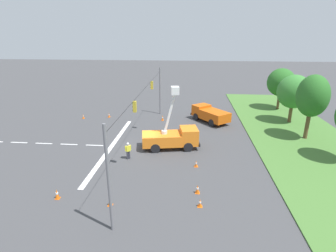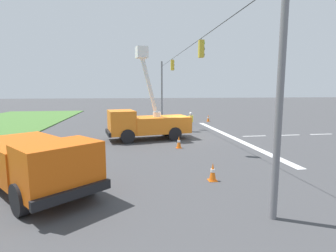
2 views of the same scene
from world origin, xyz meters
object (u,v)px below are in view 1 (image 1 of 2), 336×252
Objects in this scene: tree_far_west at (281,82)px; traffic_cone_far_right at (83,116)px; traffic_cone_foreground_right at (110,201)px; utility_truck_bucket_lift at (172,136)px; traffic_cone_near_bucket at (57,194)px; tree_centre at (313,96)px; traffic_cone_mid_left at (163,118)px; utility_truck_support_near at (210,114)px; traffic_cone_mid_right at (198,189)px; traffic_cone_far_left at (200,203)px; traffic_cone_lane_edge_b at (159,133)px; traffic_cone_lane_edge_a at (109,115)px; road_worker at (128,150)px; tree_west at (294,92)px; traffic_cone_foreground_left at (196,164)px.

traffic_cone_far_right is at bearing -75.59° from tree_far_west.
utility_truck_bucket_lift is at bearing 160.69° from traffic_cone_foreground_right.
traffic_cone_near_bucket is 1.19× the size of traffic_cone_far_right.
tree_centre is 19.23m from traffic_cone_mid_left.
utility_truck_support_near reaches higher than traffic_cone_far_right.
traffic_cone_mid_left is at bearing -89.29° from utility_truck_support_near.
traffic_cone_mid_right is at bearing -46.02° from tree_centre.
traffic_cone_far_left is (0.03, 10.81, -0.09)m from traffic_cone_near_bucket.
traffic_cone_lane_edge_b is at bearing 63.16° from traffic_cone_far_right.
traffic_cone_lane_edge_a is (6.84, -26.66, -4.16)m from tree_far_west.
road_worker is 2.22× the size of traffic_cone_lane_edge_b.
tree_far_west is 0.88× the size of tree_centre.
traffic_cone_lane_edge_b reaches higher than traffic_cone_far_right.
traffic_cone_mid_left is (-9.54, -2.11, -0.96)m from utility_truck_bucket_lift.
road_worker is at bearing -70.22° from tree_centre.
traffic_cone_lane_edge_b is (-13.53, 6.13, -0.01)m from traffic_cone_near_bucket.
traffic_cone_lane_edge_a is 10.99m from traffic_cone_lane_edge_b.
tree_west is 24.30m from road_worker.
traffic_cone_near_bucket reaches higher than traffic_cone_mid_right.
traffic_cone_mid_left is (-12.64, 2.06, -0.62)m from road_worker.
utility_truck_support_near is 8.87× the size of traffic_cone_foreground_right.
utility_truck_bucket_lift is at bearing -164.72° from traffic_cone_far_left.
traffic_cone_foreground_left is at bearing 32.00° from utility_truck_bucket_lift.
traffic_cone_lane_edge_b is (0.72, -17.55, -4.82)m from tree_centre.
traffic_cone_far_right is at bearing -163.21° from traffic_cone_near_bucket.
tree_far_west is 13.19m from tree_centre.
tree_centre reaches higher than utility_truck_support_near.
traffic_cone_mid_left reaches higher than traffic_cone_mid_right.
traffic_cone_mid_right is at bearing 14.74° from traffic_cone_mid_left.
tree_west reaches higher than traffic_cone_lane_edge_a.
tree_centre reaches higher than tree_far_west.
traffic_cone_lane_edge_a is 3.74m from traffic_cone_far_right.
traffic_cone_foreground_left is at bearing -8.54° from utility_truck_support_near.
traffic_cone_near_bucket is 1.19× the size of traffic_cone_lane_edge_a.
utility_truck_support_near is (-9.62, 4.66, -0.19)m from utility_truck_bucket_lift.
traffic_cone_far_right is at bearing -88.50° from tree_west.
traffic_cone_lane_edge_b is at bearing -68.84° from tree_west.
traffic_cone_mid_right is 10.79m from traffic_cone_near_bucket.
traffic_cone_near_bucket is (14.25, -23.68, -4.80)m from tree_centre.
traffic_cone_far_left is at bearing 5.10° from traffic_cone_mid_right.
traffic_cone_lane_edge_a is at bearing -95.64° from traffic_cone_mid_left.
tree_far_west is 10.23× the size of traffic_cone_far_left.
utility_truck_support_near reaches higher than traffic_cone_lane_edge_a.
traffic_cone_foreground_right is at bearing -43.25° from tree_west.
utility_truck_bucket_lift is 9.89× the size of traffic_cone_foreground_right.
traffic_cone_far_right is (0.78, -29.83, -4.10)m from tree_west.
traffic_cone_far_left is (1.71, 0.15, -0.06)m from traffic_cone_mid_right.
traffic_cone_foreground_right is 0.86× the size of traffic_cone_lane_edge_b.
traffic_cone_foreground_left is 0.84× the size of traffic_cone_mid_right.
traffic_cone_lane_edge_b is (-11.84, -4.53, 0.02)m from traffic_cone_mid_right.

